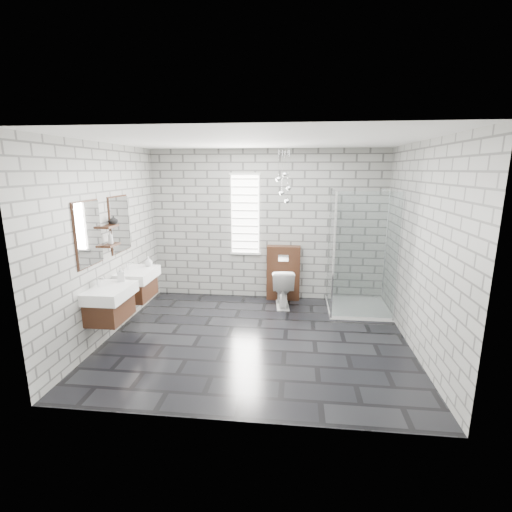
% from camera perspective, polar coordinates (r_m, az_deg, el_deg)
% --- Properties ---
extents(floor, '(4.20, 3.60, 0.02)m').
position_cam_1_polar(floor, '(5.41, 0.06, -12.62)').
color(floor, black).
rests_on(floor, ground).
extents(ceiling, '(4.20, 3.60, 0.02)m').
position_cam_1_polar(ceiling, '(4.88, 0.07, 17.48)').
color(ceiling, white).
rests_on(ceiling, wall_back).
extents(wall_back, '(4.20, 0.02, 2.70)m').
position_cam_1_polar(wall_back, '(6.75, 1.74, 4.70)').
color(wall_back, '#9F9F9A').
rests_on(wall_back, floor).
extents(wall_front, '(4.20, 0.02, 2.70)m').
position_cam_1_polar(wall_front, '(3.23, -3.43, -4.74)').
color(wall_front, '#9F9F9A').
rests_on(wall_front, floor).
extents(wall_left, '(0.02, 3.60, 2.70)m').
position_cam_1_polar(wall_left, '(5.60, -21.94, 2.00)').
color(wall_left, '#9F9F9A').
rests_on(wall_left, floor).
extents(wall_right, '(0.02, 3.60, 2.70)m').
position_cam_1_polar(wall_right, '(5.19, 23.91, 1.00)').
color(wall_right, '#9F9F9A').
rests_on(wall_right, floor).
extents(vanity_left, '(0.47, 0.70, 1.57)m').
position_cam_1_polar(vanity_left, '(5.24, -21.89, -5.45)').
color(vanity_left, '#3F2213').
rests_on(vanity_left, wall_left).
extents(vanity_right, '(0.47, 0.70, 1.57)m').
position_cam_1_polar(vanity_right, '(5.97, -18.08, -2.91)').
color(vanity_right, '#3F2213').
rests_on(vanity_right, wall_left).
extents(shelf_lower, '(0.14, 0.30, 0.03)m').
position_cam_1_polar(shelf_lower, '(5.53, -21.42, 1.59)').
color(shelf_lower, '#3F2213').
rests_on(shelf_lower, wall_left).
extents(shelf_upper, '(0.14, 0.30, 0.03)m').
position_cam_1_polar(shelf_upper, '(5.48, -21.65, 4.25)').
color(shelf_upper, '#3F2213').
rests_on(shelf_upper, wall_left).
extents(window, '(0.56, 0.05, 1.48)m').
position_cam_1_polar(window, '(6.73, -1.69, 6.41)').
color(window, white).
rests_on(window, wall_back).
extents(cistern_panel, '(0.60, 0.20, 1.00)m').
position_cam_1_polar(cistern_panel, '(6.80, 4.23, -2.59)').
color(cistern_panel, '#3F2213').
rests_on(cistern_panel, floor).
extents(flush_plate, '(0.18, 0.01, 0.12)m').
position_cam_1_polar(flush_plate, '(6.62, 4.24, -0.34)').
color(flush_plate, silver).
rests_on(flush_plate, cistern_panel).
extents(shower_enclosure, '(1.00, 1.00, 2.03)m').
position_cam_1_polar(shower_enclosure, '(6.37, 14.83, -4.06)').
color(shower_enclosure, white).
rests_on(shower_enclosure, floor).
extents(pendant_cluster, '(0.26, 0.19, 0.91)m').
position_cam_1_polar(pendant_cluster, '(6.22, 4.36, 10.59)').
color(pendant_cluster, silver).
rests_on(pendant_cluster, ceiling).
extents(toilet, '(0.44, 0.70, 0.68)m').
position_cam_1_polar(toilet, '(6.50, 4.09, -4.80)').
color(toilet, white).
rests_on(toilet, floor).
extents(soap_bottle_a, '(0.12, 0.12, 0.21)m').
position_cam_1_polar(soap_bottle_a, '(5.38, -20.08, -2.60)').
color(soap_bottle_a, '#B2B2B2').
rests_on(soap_bottle_a, vanity_left).
extents(soap_bottle_b, '(0.15, 0.15, 0.16)m').
position_cam_1_polar(soap_bottle_b, '(6.09, -16.22, -0.80)').
color(soap_bottle_b, '#B2B2B2').
rests_on(soap_bottle_b, vanity_right).
extents(soap_bottle_c, '(0.09, 0.09, 0.18)m').
position_cam_1_polar(soap_bottle_c, '(5.49, -21.48, 2.63)').
color(soap_bottle_c, '#B2B2B2').
rests_on(soap_bottle_c, shelf_lower).
extents(vase, '(0.13, 0.13, 0.12)m').
position_cam_1_polar(vase, '(5.57, -21.06, 5.22)').
color(vase, '#B2B2B2').
rests_on(vase, shelf_upper).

